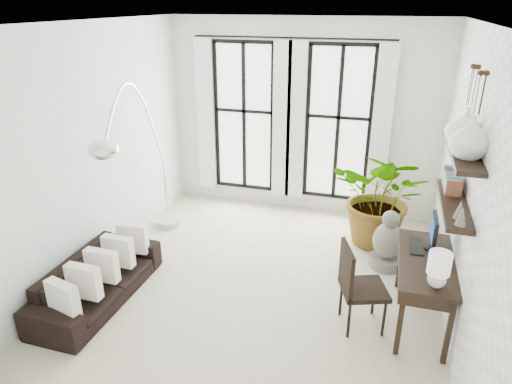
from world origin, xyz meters
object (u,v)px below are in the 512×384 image
at_px(desk_chair, 356,282).
at_px(desk, 426,267).
at_px(sofa, 97,280).
at_px(arc_lamp, 135,124).
at_px(buddha, 388,243).
at_px(plant, 382,198).

bearing_deg(desk_chair, desk, -0.32).
bearing_deg(sofa, arc_lamp, -5.08).
bearing_deg(desk_chair, arc_lamp, 147.78).
relative_size(sofa, desk_chair, 1.85).
bearing_deg(buddha, arc_lamp, -166.82).
relative_size(desk, arc_lamp, 0.54).
bearing_deg(arc_lamp, desk_chair, -12.48).
height_order(desk_chair, buddha, desk_chair).
height_order(plant, arc_lamp, arc_lamp).
relative_size(plant, desk_chair, 1.48).
distance_m(sofa, buddha, 3.81).
distance_m(desk, buddha, 1.29).
xyz_separation_m(desk, desk_chair, (-0.71, -0.25, -0.17)).
bearing_deg(desk, buddha, 108.52).
bearing_deg(desk_chair, buddha, 57.59).
distance_m(sofa, arc_lamp, 1.99).
bearing_deg(arc_lamp, sofa, -95.56).
relative_size(arc_lamp, buddha, 3.02).
bearing_deg(buddha, desk, -71.48).
xyz_separation_m(sofa, arc_lamp, (0.10, 1.04, 1.69)).
relative_size(desk, buddha, 1.64).
bearing_deg(plant, desk_chair, -94.99).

